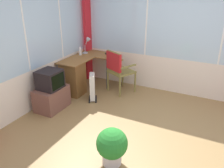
% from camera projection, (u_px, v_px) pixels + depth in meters
% --- Properties ---
extents(ground, '(4.98, 5.67, 0.06)m').
position_uv_depth(ground, '(147.00, 141.00, 3.78)').
color(ground, olive).
extents(north_window_panel, '(3.98, 0.07, 2.55)m').
position_uv_depth(north_window_panel, '(26.00, 45.00, 4.24)').
color(north_window_panel, '#F0DFCA').
rests_on(north_window_panel, ground).
extents(east_window_panel, '(0.07, 4.67, 2.55)m').
position_uv_depth(east_window_panel, '(182.00, 37.00, 4.92)').
color(east_window_panel, '#F0DFCA').
rests_on(east_window_panel, ground).
extents(curtain_corner, '(0.24, 0.10, 2.45)m').
position_uv_depth(curtain_corner, '(88.00, 31.00, 5.76)').
color(curtain_corner, red).
rests_on(curtain_corner, ground).
extents(desk, '(1.31, 0.87, 0.75)m').
position_uv_depth(desk, '(74.00, 76.00, 5.24)').
color(desk, brown).
rests_on(desk, ground).
extents(desk_lamp, '(0.23, 0.20, 0.39)m').
position_uv_depth(desk_lamp, '(88.00, 42.00, 5.62)').
color(desk_lamp, '#B2B7BC').
rests_on(desk_lamp, desk).
extents(tv_remote, '(0.12, 0.15, 0.02)m').
position_uv_depth(tv_remote, '(107.00, 54.00, 5.56)').
color(tv_remote, black).
rests_on(tv_remote, desk).
extents(spray_bottle, '(0.06, 0.06, 0.22)m').
position_uv_depth(spray_bottle, '(80.00, 51.00, 5.51)').
color(spray_bottle, silver).
rests_on(spray_bottle, desk).
extents(wooden_armchair, '(0.65, 0.64, 0.97)m').
position_uv_depth(wooden_armchair, '(117.00, 67.00, 5.15)').
color(wooden_armchair, olive).
rests_on(wooden_armchair, ground).
extents(tv_on_stand, '(0.64, 0.44, 0.80)m').
position_uv_depth(tv_on_stand, '(51.00, 92.00, 4.58)').
color(tv_on_stand, brown).
rests_on(tv_on_stand, ground).
extents(space_heater, '(0.37, 0.30, 0.59)m').
position_uv_depth(space_heater, '(92.00, 87.00, 4.97)').
color(space_heater, silver).
rests_on(space_heater, ground).
extents(potted_plant, '(0.43, 0.43, 0.54)m').
position_uv_depth(potted_plant, '(112.00, 145.00, 3.17)').
color(potted_plant, silver).
rests_on(potted_plant, ground).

